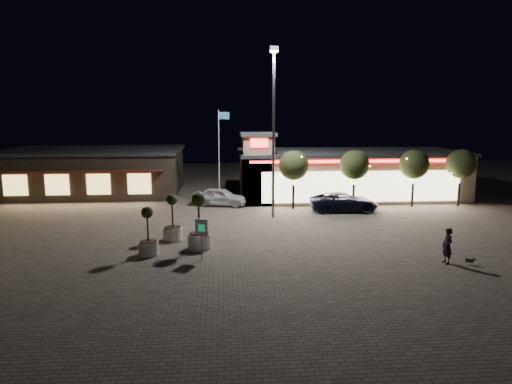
{
  "coord_description": "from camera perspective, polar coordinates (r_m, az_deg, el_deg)",
  "views": [
    {
      "loc": [
        -1.81,
        -25.15,
        7.79
      ],
      "look_at": [
        0.57,
        6.0,
        2.31
      ],
      "focal_mm": 32.0,
      "sensor_mm": 36.0,
      "label": 1
    }
  ],
  "objects": [
    {
      "name": "floodlight_pole",
      "position": [
        33.38,
        2.21,
        8.63
      ],
      "size": [
        0.6,
        0.4,
        12.38
      ],
      "color": "gray",
      "rests_on": "ground"
    },
    {
      "name": "retail_building",
      "position": [
        42.86,
        10.98,
        2.3
      ],
      "size": [
        20.4,
        8.4,
        6.1
      ],
      "color": "gray",
      "rests_on": "ground"
    },
    {
      "name": "string_tree_a",
      "position": [
        36.86,
        4.74,
        3.33
      ],
      "size": [
        2.42,
        2.42,
        4.79
      ],
      "color": "#332319",
      "rests_on": "ground"
    },
    {
      "name": "pedestrian",
      "position": [
        25.83,
        22.81,
        -6.23
      ],
      "size": [
        0.53,
        0.74,
        1.88
      ],
      "primitive_type": "imported",
      "rotation": [
        0.0,
        0.0,
        -1.45
      ],
      "color": "black",
      "rests_on": "ground"
    },
    {
      "name": "planter_left",
      "position": [
        28.56,
        -10.37,
        -4.19
      ],
      "size": [
        1.18,
        1.18,
        2.89
      ],
      "color": "silver",
      "rests_on": "ground"
    },
    {
      "name": "restaurant_building",
      "position": [
        47.08,
        -19.36,
        2.52
      ],
      "size": [
        16.4,
        11.0,
        4.3
      ],
      "color": "#382D23",
      "rests_on": "ground"
    },
    {
      "name": "flagpole",
      "position": [
        38.27,
        -4.52,
        5.36
      ],
      "size": [
        0.95,
        0.1,
        8.0
      ],
      "color": "white",
      "rests_on": "ground"
    },
    {
      "name": "string_tree_b",
      "position": [
        37.97,
        12.22,
        3.34
      ],
      "size": [
        2.42,
        2.42,
        4.79
      ],
      "color": "#332319",
      "rests_on": "ground"
    },
    {
      "name": "string_tree_d",
      "position": [
        41.44,
        24.26,
        3.22
      ],
      "size": [
        2.42,
        2.42,
        4.79
      ],
      "color": "#332319",
      "rests_on": "ground"
    },
    {
      "name": "white_sedan",
      "position": [
        38.49,
        -4.47,
        -0.59
      ],
      "size": [
        4.82,
        2.89,
        1.54
      ],
      "primitive_type": "imported",
      "rotation": [
        0.0,
        0.0,
        1.32
      ],
      "color": "silver",
      "rests_on": "ground"
    },
    {
      "name": "ground",
      "position": [
        26.39,
        -0.24,
        -7.21
      ],
      "size": [
        90.0,
        90.0,
        0.0
      ],
      "primitive_type": "plane",
      "color": "#665E52",
      "rests_on": "ground"
    },
    {
      "name": "planter_right",
      "position": [
        26.5,
        -7.12,
        -4.94
      ],
      "size": [
        1.33,
        1.33,
        3.28
      ],
      "color": "silver",
      "rests_on": "ground"
    },
    {
      "name": "dog",
      "position": [
        26.25,
        25.27,
        -7.67
      ],
      "size": [
        0.52,
        0.31,
        0.28
      ],
      "color": "#59514C",
      "rests_on": "ground"
    },
    {
      "name": "valet_sign",
      "position": [
        24.61,
        -6.82,
        -4.87
      ],
      "size": [
        0.68,
        0.35,
        2.18
      ],
      "color": "gray",
      "rests_on": "ground"
    },
    {
      "name": "string_tree_c",
      "position": [
        39.68,
        19.17,
        3.29
      ],
      "size": [
        2.42,
        2.42,
        4.79
      ],
      "color": "#332319",
      "rests_on": "ground"
    },
    {
      "name": "pickup_truck",
      "position": [
        36.92,
        10.92,
        -1.22
      ],
      "size": [
        5.51,
        2.78,
        1.49
      ],
      "primitive_type": "imported",
      "rotation": [
        0.0,
        0.0,
        1.51
      ],
      "color": "black",
      "rests_on": "ground"
    },
    {
      "name": "planter_mid",
      "position": [
        25.88,
        -13.32,
        -5.89
      ],
      "size": [
        1.11,
        1.11,
        2.73
      ],
      "color": "silver",
      "rests_on": "ground"
    }
  ]
}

